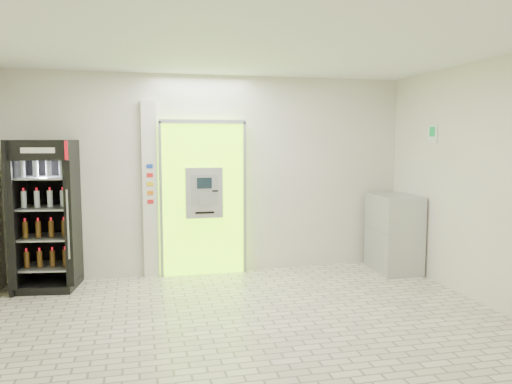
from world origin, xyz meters
name	(u,v)px	position (x,y,z in m)	size (l,w,h in m)	color
ground	(252,331)	(0.00, 0.00, 0.00)	(6.00, 6.00, 0.00)	beige
room_shell	(251,158)	(0.00, 0.00, 1.84)	(6.00, 6.00, 6.00)	silver
atm_assembly	(203,197)	(-0.20, 2.41, 1.17)	(1.30, 0.24, 2.33)	#85E906
pillar	(150,190)	(-0.98, 2.45, 1.30)	(0.22, 0.11, 2.60)	silver
beverage_cooler	(46,218)	(-2.38, 2.16, 0.98)	(0.85, 0.80, 2.03)	black
steel_cabinet	(394,233)	(2.69, 1.90, 0.59)	(0.64, 0.92, 1.19)	#A9ABB0
exit_sign	(433,134)	(2.99, 1.40, 2.12)	(0.02, 0.22, 0.26)	white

